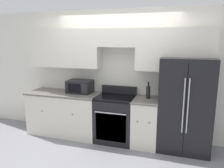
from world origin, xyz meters
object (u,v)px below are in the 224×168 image
object	(u,v)px
oven_range	(115,118)
microwave	(80,86)
bottle	(148,92)
refrigerator	(185,105)

from	to	relation	value
oven_range	microwave	distance (m)	1.00
bottle	refrigerator	bearing A→B (deg)	-3.14
oven_range	refrigerator	world-z (taller)	refrigerator
oven_range	refrigerator	bearing A→B (deg)	1.78
oven_range	refrigerator	size ratio (longest dim) A/B	0.63
oven_range	bottle	bearing A→B (deg)	7.03
microwave	refrigerator	bearing A→B (deg)	-1.90
oven_range	bottle	world-z (taller)	bottle
oven_range	microwave	size ratio (longest dim) A/B	2.10
oven_range	refrigerator	xyz separation A→B (m)	(1.30, 0.04, 0.39)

